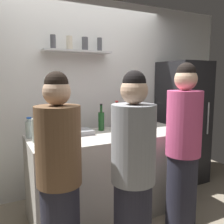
{
  "coord_description": "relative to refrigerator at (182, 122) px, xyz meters",
  "views": [
    {
      "loc": [
        -1.08,
        -1.97,
        1.55
      ],
      "look_at": [
        0.14,
        0.49,
        1.17
      ],
      "focal_mm": 39.67,
      "sensor_mm": 36.0,
      "label": 1
    }
  ],
  "objects": [
    {
      "name": "person_pink_top",
      "position": [
        -0.92,
        -1.03,
        -0.05
      ],
      "size": [
        0.34,
        0.34,
        1.69
      ],
      "rotation": [
        0.0,
        0.0,
        1.37
      ],
      "color": "#262633",
      "rests_on": "ground"
    },
    {
      "name": "back_wall_assembly",
      "position": [
        -1.52,
        0.4,
        0.41
      ],
      "size": [
        4.8,
        0.32,
        2.6
      ],
      "color": "white",
      "rests_on": "ground"
    },
    {
      "name": "baking_pan",
      "position": [
        -1.74,
        -0.22,
        0.05
      ],
      "size": [
        0.34,
        0.24,
        0.05
      ],
      "primitive_type": "cube",
      "color": "gray",
      "rests_on": "counter"
    },
    {
      "name": "wine_bottle_pale_glass",
      "position": [
        -2.21,
        -0.36,
        0.16
      ],
      "size": [
        0.08,
        0.08,
        0.35
      ],
      "color": "#B2BFB2",
      "rests_on": "counter"
    },
    {
      "name": "person_grey_hoodie",
      "position": [
        -1.64,
        -1.27,
        -0.1
      ],
      "size": [
        0.34,
        0.34,
        1.6
      ],
      "rotation": [
        0.0,
        0.0,
        6.21
      ],
      "color": "#262633",
      "rests_on": "ground"
    },
    {
      "name": "counter",
      "position": [
        -1.37,
        -0.36,
        -0.43
      ],
      "size": [
        1.85,
        0.73,
        0.92
      ],
      "primitive_type": "cube",
      "color": "#B7B2A8",
      "rests_on": "ground"
    },
    {
      "name": "wine_bottle_dark_glass",
      "position": [
        -2.06,
        -0.33,
        0.14
      ],
      "size": [
        0.07,
        0.07,
        0.3
      ],
      "color": "black",
      "rests_on": "counter"
    },
    {
      "name": "water_bottle_plastic",
      "position": [
        -2.24,
        -0.13,
        0.12
      ],
      "size": [
        0.08,
        0.08,
        0.22
      ],
      "color": "silver",
      "rests_on": "counter"
    },
    {
      "name": "wine_bottle_amber_glass",
      "position": [
        -1.21,
        -0.17,
        0.16
      ],
      "size": [
        0.08,
        0.08,
        0.35
      ],
      "color": "#472814",
      "rests_on": "counter"
    },
    {
      "name": "utensil_holder",
      "position": [
        -0.85,
        -0.1,
        0.09
      ],
      "size": [
        0.1,
        0.1,
        0.22
      ],
      "color": "#B2B2B7",
      "rests_on": "counter"
    },
    {
      "name": "person_brown_jacket",
      "position": [
        -2.16,
        -1.04,
        -0.11
      ],
      "size": [
        0.34,
        0.34,
        1.6
      ],
      "rotation": [
        0.0,
        0.0,
        4.18
      ],
      "color": "#262633",
      "rests_on": "ground"
    },
    {
      "name": "refrigerator",
      "position": [
        0.0,
        0.0,
        0.0
      ],
      "size": [
        0.57,
        0.68,
        1.78
      ],
      "color": "black",
      "rests_on": "ground"
    },
    {
      "name": "wine_bottle_green_glass",
      "position": [
        -1.41,
        -0.14,
        0.15
      ],
      "size": [
        0.07,
        0.07,
        0.32
      ],
      "color": "#19471E",
      "rests_on": "counter"
    }
  ]
}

